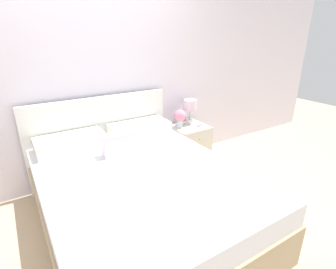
{
  "coord_description": "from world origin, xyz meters",
  "views": [
    {
      "loc": [
        -0.87,
        -2.92,
        1.72
      ],
      "look_at": [
        0.59,
        -0.59,
        0.64
      ],
      "focal_mm": 28.0,
      "sensor_mm": 36.0,
      "label": 1
    }
  ],
  "objects": [
    {
      "name": "ground_plane",
      "position": [
        0.0,
        0.0,
        0.0
      ],
      "size": [
        12.0,
        12.0,
        0.0
      ],
      "primitive_type": "plane",
      "color": "#CCB28E"
    },
    {
      "name": "wall_back",
      "position": [
        0.0,
        0.07,
        1.3
      ],
      "size": [
        8.0,
        0.06,
        2.6
      ],
      "color": "white",
      "rests_on": "ground_plane"
    },
    {
      "name": "bed",
      "position": [
        0.0,
        -1.0,
        0.31
      ],
      "size": [
        1.69,
        2.15,
        1.03
      ],
      "color": "tan",
      "rests_on": "ground_plane"
    },
    {
      "name": "nightstand",
      "position": [
        1.17,
        -0.23,
        0.26
      ],
      "size": [
        0.48,
        0.44,
        0.52
      ],
      "color": "silver",
      "rests_on": "ground_plane"
    },
    {
      "name": "table_lamp",
      "position": [
        1.24,
        -0.12,
        0.75
      ],
      "size": [
        0.18,
        0.18,
        0.34
      ],
      "color": "white",
      "rests_on": "nightstand"
    },
    {
      "name": "flower_vase",
      "position": [
        1.03,
        -0.18,
        0.66
      ],
      "size": [
        0.16,
        0.16,
        0.24
      ],
      "color": "silver",
      "rests_on": "nightstand"
    },
    {
      "name": "teacup",
      "position": [
        1.27,
        -0.31,
        0.54
      ],
      "size": [
        0.1,
        0.1,
        0.05
      ],
      "color": "white",
      "rests_on": "nightstand"
    }
  ]
}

